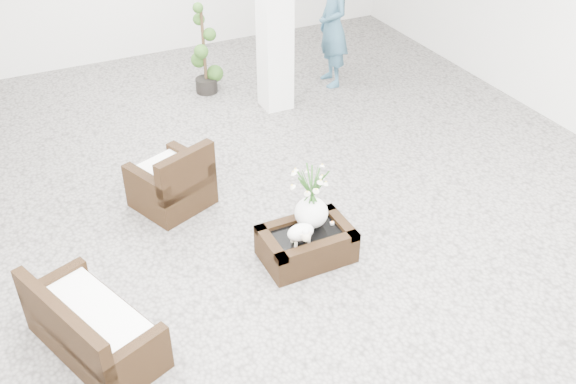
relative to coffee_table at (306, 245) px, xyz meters
name	(u,v)px	position (x,y,z in m)	size (l,w,h in m)	color
ground	(284,235)	(-0.05, 0.43, -0.16)	(11.00, 11.00, 0.00)	gray
coffee_table	(306,245)	(0.00, 0.00, 0.00)	(0.90, 0.60, 0.31)	#301E0E
sheep_figurine	(301,234)	(-0.12, -0.10, 0.26)	(0.28, 0.23, 0.21)	white
planter_narcissus	(312,193)	(0.10, 0.10, 0.56)	(0.44, 0.44, 0.80)	white
tealight	(332,223)	(0.30, 0.02, 0.17)	(0.04, 0.04, 0.03)	white
armchair	(170,174)	(-0.94, 1.50, 0.24)	(0.75, 0.72, 0.80)	#301E0E
loveseat	(93,319)	(-2.18, -0.29, 0.19)	(1.30, 0.62, 0.69)	#301E0E
topiary	(204,49)	(0.41, 4.10, 0.52)	(0.36, 0.36, 1.36)	#284C18
shopper	(333,26)	(2.26, 3.57, 0.76)	(0.67, 0.44, 1.84)	#345C73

